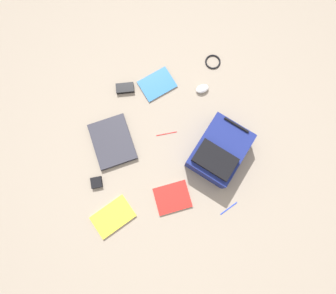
{
  "coord_description": "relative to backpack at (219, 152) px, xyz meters",
  "views": [
    {
      "loc": [
        0.39,
        -0.11,
        1.99
      ],
      "look_at": [
        0.03,
        -0.01,
        0.02
      ],
      "focal_mm": 30.64,
      "sensor_mm": 36.0,
      "label": 1
    }
  ],
  "objects": [
    {
      "name": "ground_plane",
      "position": [
        -0.17,
        -0.31,
        -0.09
      ],
      "size": [
        3.82,
        3.82,
        0.0
      ],
      "primitive_type": "plane",
      "color": "gray"
    },
    {
      "name": "pen_blue",
      "position": [
        -0.24,
        -0.3,
        -0.09
      ],
      "size": [
        0.02,
        0.15,
        0.01
      ],
      "primitive_type": "cylinder",
      "rotation": [
        1.57,
        0.0,
        -0.09
      ],
      "color": "red",
      "rests_on": "ground_plane"
    },
    {
      "name": "computer_mouse",
      "position": [
        -0.49,
        0.04,
        -0.07
      ],
      "size": [
        0.07,
        0.1,
        0.04
      ],
      "primitive_type": "ellipsoid",
      "rotation": [
        0.0,
        0.0,
        0.1
      ],
      "color": "silver",
      "rests_on": "ground_plane"
    },
    {
      "name": "earbud_pouch",
      "position": [
        -0.04,
        -0.86,
        -0.08
      ],
      "size": [
        0.08,
        0.08,
        0.03
      ],
      "primitive_type": "cube",
      "rotation": [
        0.0,
        0.0,
        -0.09
      ],
      "color": "black",
      "rests_on": "ground_plane"
    },
    {
      "name": "power_brick",
      "position": [
        -0.65,
        -0.5,
        -0.08
      ],
      "size": [
        0.09,
        0.14,
        0.03
      ],
      "primitive_type": "cube",
      "rotation": [
        0.0,
        0.0,
        -0.18
      ],
      "color": "black",
      "rests_on": "ground_plane"
    },
    {
      "name": "laptop",
      "position": [
        -0.29,
        -0.69,
        -0.08
      ],
      "size": [
        0.36,
        0.29,
        0.03
      ],
      "color": "#24242C",
      "rests_on": "ground_plane"
    },
    {
      "name": "backpack",
      "position": [
        0.0,
        0.0,
        0.0
      ],
      "size": [
        0.49,
        0.5,
        0.21
      ],
      "color": "navy",
      "rests_on": "ground_plane"
    },
    {
      "name": "book_red",
      "position": [
        -0.62,
        -0.26,
        -0.09
      ],
      "size": [
        0.24,
        0.28,
        0.01
      ],
      "color": "silver",
      "rests_on": "ground_plane"
    },
    {
      "name": "book_blue",
      "position": [
        0.2,
        -0.39,
        -0.09
      ],
      "size": [
        0.19,
        0.24,
        0.02
      ],
      "color": "silver",
      "rests_on": "ground_plane"
    },
    {
      "name": "pen_black",
      "position": [
        0.38,
        -0.04,
        -0.09
      ],
      "size": [
        0.05,
        0.14,
        0.01
      ],
      "primitive_type": "cylinder",
      "rotation": [
        1.57,
        0.0,
        0.33
      ],
      "color": "#1933B2",
      "rests_on": "ground_plane"
    },
    {
      "name": "cable_coil",
      "position": [
        -0.67,
        0.19,
        -0.09
      ],
      "size": [
        0.12,
        0.12,
        0.01
      ],
      "primitive_type": "torus",
      "color": "black",
      "rests_on": "ground_plane"
    },
    {
      "name": "book_manual",
      "position": [
        0.21,
        -0.81,
        -0.08
      ],
      "size": [
        0.25,
        0.31,
        0.02
      ],
      "color": "silver",
      "rests_on": "ground_plane"
    }
  ]
}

